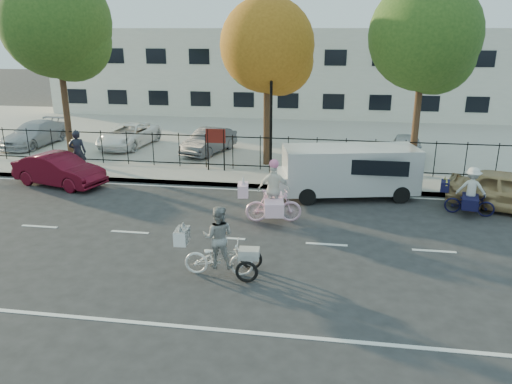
% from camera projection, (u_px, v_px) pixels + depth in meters
% --- Properties ---
extents(ground, '(120.00, 120.00, 0.00)m').
position_uv_depth(ground, '(225.00, 238.00, 14.88)').
color(ground, '#333334').
extents(road_markings, '(60.00, 9.52, 0.01)m').
position_uv_depth(road_markings, '(225.00, 238.00, 14.88)').
color(road_markings, silver).
rests_on(road_markings, ground).
extents(curb, '(60.00, 0.10, 0.15)m').
position_uv_depth(curb, '(252.00, 186.00, 19.60)').
color(curb, '#A8A399').
rests_on(curb, ground).
extents(sidewalk, '(60.00, 2.20, 0.15)m').
position_uv_depth(sidewalk, '(256.00, 178.00, 20.58)').
color(sidewalk, '#A8A399').
rests_on(sidewalk, ground).
extents(parking_lot, '(60.00, 15.60, 0.15)m').
position_uv_depth(parking_lot, '(280.00, 135.00, 28.94)').
color(parking_lot, '#A8A399').
rests_on(parking_lot, ground).
extents(iron_fence, '(58.00, 0.06, 1.50)m').
position_uv_depth(iron_fence, '(260.00, 153.00, 21.36)').
color(iron_fence, black).
rests_on(iron_fence, sidewalk).
extents(building, '(34.00, 10.00, 6.00)m').
position_uv_depth(building, '(295.00, 70.00, 37.43)').
color(building, silver).
rests_on(building, ground).
extents(lamppost, '(0.36, 0.36, 4.33)m').
position_uv_depth(lamppost, '(271.00, 102.00, 20.22)').
color(lamppost, black).
rests_on(lamppost, sidewalk).
extents(street_sign, '(0.85, 0.06, 1.80)m').
position_uv_depth(street_sign, '(216.00, 141.00, 21.09)').
color(street_sign, black).
rests_on(street_sign, sidewalk).
extents(zebra_trike, '(2.14, 0.83, 1.83)m').
position_uv_depth(zebra_trike, '(219.00, 249.00, 12.47)').
color(zebra_trike, white).
rests_on(zebra_trike, ground).
extents(unicorn_bike, '(2.10, 1.49, 2.08)m').
position_uv_depth(unicorn_bike, '(273.00, 199.00, 15.92)').
color(unicorn_bike, '#FFC2DE').
rests_on(unicorn_bike, ground).
extents(bull_bike, '(1.83, 1.28, 1.65)m').
position_uv_depth(bull_bike, '(470.00, 196.00, 16.58)').
color(bull_bike, black).
rests_on(bull_bike, ground).
extents(white_van, '(5.57, 2.77, 1.87)m').
position_uv_depth(white_van, '(347.00, 170.00, 18.26)').
color(white_van, silver).
rests_on(white_van, ground).
extents(red_sedan, '(4.06, 2.35, 1.26)m').
position_uv_depth(red_sedan, '(59.00, 170.00, 19.74)').
color(red_sedan, '#540919').
rests_on(red_sedan, ground).
extents(gold_sedan, '(4.37, 2.89, 1.38)m').
position_uv_depth(gold_sedan, '(511.00, 192.00, 16.91)').
color(gold_sedan, tan).
rests_on(gold_sedan, ground).
extents(pedestrian, '(0.78, 0.62, 1.86)m').
position_uv_depth(pedestrian, '(78.00, 152.00, 20.69)').
color(pedestrian, black).
rests_on(pedestrian, sidewalk).
extents(lot_car_a, '(1.99, 4.30, 1.22)m').
position_uv_depth(lot_car_a, '(35.00, 134.00, 25.93)').
color(lot_car_a, '#B1B2BA').
rests_on(lot_car_a, parking_lot).
extents(lot_car_b, '(2.37, 4.39, 1.17)m').
position_uv_depth(lot_car_b, '(129.00, 135.00, 25.70)').
color(lot_car_b, white).
rests_on(lot_car_b, parking_lot).
extents(lot_car_c, '(2.23, 3.77, 1.18)m').
position_uv_depth(lot_car_c, '(209.00, 141.00, 24.31)').
color(lot_car_c, '#4E4F56').
rests_on(lot_car_c, parking_lot).
extents(lot_car_d, '(1.91, 3.62, 1.17)m').
position_uv_depth(lot_car_d, '(406.00, 148.00, 22.95)').
color(lot_car_d, '#B0B3B8').
rests_on(lot_car_d, parking_lot).
extents(tree_west, '(4.65, 4.65, 8.53)m').
position_uv_depth(tree_west, '(60.00, 28.00, 21.18)').
color(tree_west, '#442D1D').
rests_on(tree_west, ground).
extents(tree_mid, '(3.98, 3.98, 7.30)m').
position_uv_depth(tree_mid, '(270.00, 50.00, 20.97)').
color(tree_mid, '#442D1D').
rests_on(tree_mid, ground).
extents(tree_east, '(4.29, 4.29, 7.87)m').
position_uv_depth(tree_east, '(428.00, 41.00, 19.26)').
color(tree_east, '#442D1D').
rests_on(tree_east, ground).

